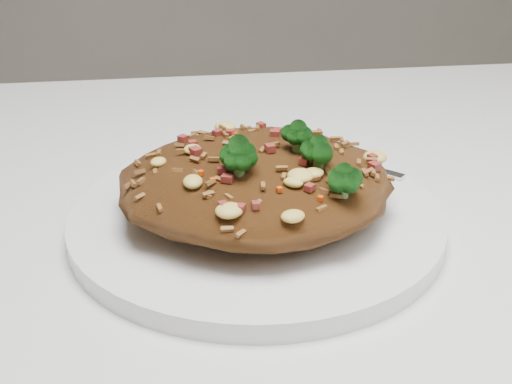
{
  "coord_description": "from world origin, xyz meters",
  "views": [
    {
      "loc": [
        -0.0,
        -0.41,
        1.0
      ],
      "look_at": [
        0.05,
        0.03,
        0.78
      ],
      "focal_mm": 50.0,
      "sensor_mm": 36.0,
      "label": 1
    }
  ],
  "objects_px": {
    "fried_rice": "(257,173)",
    "fork": "(321,155)",
    "plate": "(256,220)",
    "dining_table": "(188,364)"
  },
  "relations": [
    {
      "from": "dining_table",
      "to": "fried_rice",
      "type": "xyz_separation_m",
      "value": [
        0.05,
        0.03,
        0.13
      ]
    },
    {
      "from": "plate",
      "to": "fried_rice",
      "type": "xyz_separation_m",
      "value": [
        0.0,
        -0.0,
        0.04
      ]
    },
    {
      "from": "dining_table",
      "to": "plate",
      "type": "bearing_deg",
      "value": 29.81
    },
    {
      "from": "fried_rice",
      "to": "fork",
      "type": "xyz_separation_m",
      "value": [
        0.06,
        0.09,
        -0.03
      ]
    },
    {
      "from": "plate",
      "to": "fried_rice",
      "type": "relative_size",
      "value": 1.39
    },
    {
      "from": "dining_table",
      "to": "fork",
      "type": "distance_m",
      "value": 0.2
    },
    {
      "from": "plate",
      "to": "fork",
      "type": "height_order",
      "value": "fork"
    },
    {
      "from": "dining_table",
      "to": "fried_rice",
      "type": "height_order",
      "value": "fried_rice"
    },
    {
      "from": "dining_table",
      "to": "fried_rice",
      "type": "relative_size",
      "value": 6.39
    },
    {
      "from": "fried_rice",
      "to": "dining_table",
      "type": "bearing_deg",
      "value": -150.98
    }
  ]
}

